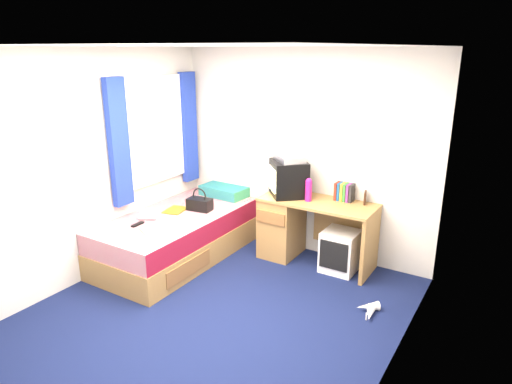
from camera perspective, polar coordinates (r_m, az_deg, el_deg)
The scene contains 20 objects.
ground at distance 4.50m, azimuth -4.64°, elevation -14.52°, with size 3.40×3.40×0.00m, color #0C1438.
room_shell at distance 3.92m, azimuth -5.16°, elevation 3.75°, with size 3.40×3.40×3.40m.
bed at distance 5.47m, azimuth -9.80°, elevation -5.48°, with size 1.01×2.00×0.54m.
pillow at distance 5.97m, azimuth -3.87°, elevation 0.17°, with size 0.60×0.38×0.13m, color #174A96.
desk at distance 5.38m, azimuth 4.97°, elevation -4.09°, with size 1.30×0.55×0.75m.
storage_cube at distance 5.19m, azimuth 10.48°, elevation -7.26°, with size 0.37×0.37×0.47m, color white.
crt_tv at distance 5.25m, azimuth 4.07°, elevation 1.72°, with size 0.56×0.56×0.41m.
vcr at distance 5.19m, azimuth 4.18°, elevation 4.28°, with size 0.37×0.27×0.07m, color #B9B8BB.
book_row at distance 5.18m, azimuth 10.98°, elevation 0.00°, with size 0.20×0.13×0.20m.
picture_frame at distance 5.13m, azimuth 13.47°, elevation -0.69°, with size 0.02×0.12×0.14m, color #311C10.
pink_water_bottle at distance 5.10m, azimuth 6.58°, elevation 0.13°, with size 0.07×0.07×0.23m, color #C21B77.
aerosol_can at distance 5.16m, azimuth 6.15°, elevation 0.01°, with size 0.05×0.05×0.17m, color white.
handbag at distance 5.45m, azimuth -7.06°, elevation -1.46°, with size 0.30×0.20×0.27m.
towel at distance 4.97m, azimuth -10.45°, elevation -3.95°, with size 0.28×0.23×0.09m, color white.
magazine at distance 5.50m, azimuth -10.04°, elevation -2.24°, with size 0.21×0.28×0.01m, color yellow.
water_bottle at distance 5.27m, azimuth -13.39°, elevation -3.04°, with size 0.07×0.07×0.20m, color silver.
colour_swatch_fan at distance 4.94m, azimuth -13.76°, elevation -4.80°, with size 0.22×0.06×0.01m, color gold.
remote_control at distance 5.14m, azimuth -14.59°, elevation -3.93°, with size 0.05×0.16×0.02m, color black.
window_assembly at distance 5.59m, azimuth -12.43°, elevation 7.20°, with size 0.11×1.42×1.40m.
white_heels at distance 4.54m, azimuth 13.92°, elevation -14.12°, with size 0.24×0.32×0.09m.
Camera 1 is at (2.30, -3.04, 2.38)m, focal length 32.00 mm.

